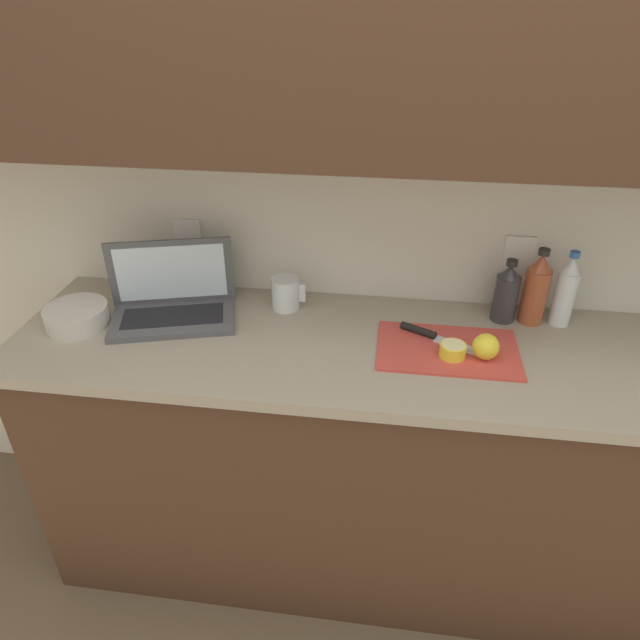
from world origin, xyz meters
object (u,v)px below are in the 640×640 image
at_px(cutting_board, 448,349).
at_px(bottle_oil_tall, 536,289).
at_px(bottle_water_clear, 506,293).
at_px(lemon_half_cut, 453,350).
at_px(lemon_whole_beside, 486,347).
at_px(measuring_cup, 286,293).
at_px(laptop, 173,300).
at_px(knife, 429,334).
at_px(bottle_green_soda, 566,292).
at_px(bowl_white, 77,316).

bearing_deg(cutting_board, bottle_oil_tall, 37.66).
distance_m(bottle_oil_tall, bottle_water_clear, 0.09).
relative_size(lemon_half_cut, bottle_oil_tall, 0.30).
bearing_deg(lemon_whole_beside, measuring_cup, 160.23).
bearing_deg(bottle_water_clear, laptop, -173.55).
height_order(laptop, lemon_half_cut, laptop).
xyz_separation_m(laptop, cutting_board, (0.84, -0.09, -0.05)).
bearing_deg(knife, lemon_half_cut, -29.67).
bearing_deg(bottle_green_soda, measuring_cup, -178.66).
distance_m(knife, bottle_water_clear, 0.28).
xyz_separation_m(laptop, measuring_cup, (0.34, 0.09, -0.00)).
relative_size(laptop, cutting_board, 1.06).
distance_m(lemon_whole_beside, measuring_cup, 0.63).
height_order(measuring_cup, bowl_white, measuring_cup).
bearing_deg(measuring_cup, bowl_white, -162.58).
bearing_deg(bottle_water_clear, lemon_half_cut, -125.04).
bearing_deg(lemon_whole_beside, lemon_half_cut, -178.04).
height_order(cutting_board, bottle_water_clear, bottle_water_clear).
height_order(lemon_whole_beside, bowl_white, lemon_whole_beside).
distance_m(bottle_green_soda, bottle_oil_tall, 0.09).
relative_size(knife, lemon_half_cut, 3.57).
distance_m(lemon_half_cut, bottle_water_clear, 0.30).
bearing_deg(knife, cutting_board, -19.34).
xyz_separation_m(lemon_half_cut, bottle_oil_tall, (0.25, 0.24, 0.08)).
relative_size(cutting_board, lemon_whole_beside, 5.42).
height_order(cutting_board, measuring_cup, measuring_cup).
bearing_deg(cutting_board, bottle_water_clear, 48.64).
bearing_deg(lemon_half_cut, laptop, 171.77).
relative_size(bottle_green_soda, bottle_water_clear, 1.18).
xyz_separation_m(lemon_half_cut, bottle_green_soda, (0.34, 0.24, 0.08)).
xyz_separation_m(bottle_water_clear, bowl_white, (-1.29, -0.21, -0.06)).
relative_size(bottle_green_soda, bottle_oil_tall, 0.99).
bearing_deg(lemon_whole_beside, knife, 149.54).
distance_m(laptop, measuring_cup, 0.35).
xyz_separation_m(bottle_green_soda, bottle_oil_tall, (-0.09, 0.00, 0.00)).
height_order(knife, measuring_cup, measuring_cup).
xyz_separation_m(laptop, lemon_half_cut, (0.85, -0.12, -0.03)).
bearing_deg(bottle_water_clear, bottle_green_soda, 0.00).
relative_size(knife, measuring_cup, 2.40).
xyz_separation_m(lemon_whole_beside, measuring_cup, (-0.60, 0.21, 0.01)).
height_order(bottle_water_clear, measuring_cup, bottle_water_clear).
bearing_deg(bowl_white, cutting_board, 0.55).
distance_m(knife, lemon_half_cut, 0.11).
distance_m(measuring_cup, bowl_white, 0.64).
bearing_deg(lemon_half_cut, measuring_cup, 156.90).
bearing_deg(cutting_board, measuring_cup, 160.22).
bearing_deg(measuring_cup, lemon_half_cut, -23.10).
xyz_separation_m(cutting_board, bottle_green_soda, (0.34, 0.20, 0.10)).
relative_size(bottle_green_soda, measuring_cup, 2.19).
relative_size(lemon_half_cut, bowl_white, 0.39).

